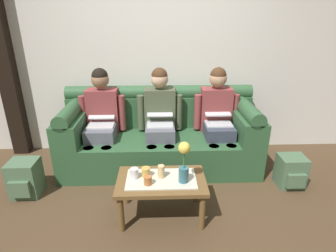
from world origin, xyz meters
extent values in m
plane|color=#4C3823|center=(0.00, 0.00, 0.00)|extent=(14.00, 14.00, 0.00)
cube|color=silver|center=(0.00, 1.70, 1.45)|extent=(6.00, 0.12, 2.90)
cube|color=black|center=(-1.93, 1.58, 1.45)|extent=(0.20, 0.20, 2.90)
cube|color=#2D5633|center=(0.00, 1.10, 0.21)|extent=(2.37, 0.88, 0.42)
cube|color=#2D5633|center=(0.00, 1.43, 0.62)|extent=(2.37, 0.22, 0.40)
cylinder|color=#2D5633|center=(0.00, 1.43, 0.87)|extent=(2.37, 0.18, 0.18)
cube|color=#2D5633|center=(-1.04, 1.10, 0.56)|extent=(0.28, 0.88, 0.28)
cylinder|color=#2D5633|center=(-1.04, 1.10, 0.74)|extent=(0.18, 0.88, 0.18)
cube|color=#2D5633|center=(1.04, 1.10, 0.56)|extent=(0.28, 0.88, 0.28)
cylinder|color=#2D5633|center=(1.04, 1.10, 0.74)|extent=(0.18, 0.88, 0.18)
cube|color=#595B66|center=(-0.71, 1.04, 0.49)|extent=(0.34, 0.40, 0.15)
cylinder|color=#595B66|center=(-0.81, 0.78, 0.21)|extent=(0.12, 0.12, 0.42)
cylinder|color=#595B66|center=(-0.61, 0.78, 0.21)|extent=(0.12, 0.12, 0.42)
cube|color=brown|center=(-0.71, 1.28, 0.69)|extent=(0.38, 0.22, 0.54)
cylinder|color=brown|center=(-0.94, 1.24, 0.67)|extent=(0.09, 0.09, 0.44)
cylinder|color=brown|center=(-0.47, 1.24, 0.67)|extent=(0.09, 0.09, 0.44)
sphere|color=#936B4C|center=(-0.71, 1.26, 1.08)|extent=(0.21, 0.21, 0.21)
sphere|color=black|center=(-0.71, 1.26, 1.12)|extent=(0.19, 0.19, 0.19)
cube|color=silver|center=(-0.71, 1.06, 0.58)|extent=(0.31, 0.22, 0.02)
cube|color=silver|center=(-0.71, 1.21, 0.68)|extent=(0.31, 0.20, 0.10)
cube|color=black|center=(-0.71, 1.21, 0.68)|extent=(0.27, 0.17, 0.08)
cube|color=#595B66|center=(0.00, 1.04, 0.49)|extent=(0.34, 0.40, 0.15)
cylinder|color=#595B66|center=(-0.10, 0.78, 0.21)|extent=(0.12, 0.12, 0.42)
cylinder|color=#595B66|center=(0.10, 0.78, 0.21)|extent=(0.12, 0.12, 0.42)
cube|color=#475138|center=(0.00, 1.28, 0.69)|extent=(0.38, 0.22, 0.54)
cylinder|color=#475138|center=(-0.23, 1.24, 0.67)|extent=(0.09, 0.09, 0.44)
cylinder|color=#475138|center=(0.23, 1.24, 0.67)|extent=(0.09, 0.09, 0.44)
sphere|color=tan|center=(0.00, 1.26, 1.08)|extent=(0.21, 0.21, 0.21)
sphere|color=#472D19|center=(0.00, 1.26, 1.12)|extent=(0.19, 0.19, 0.19)
cube|color=silver|center=(0.00, 1.06, 0.58)|extent=(0.31, 0.22, 0.02)
cube|color=silver|center=(0.00, 1.19, 0.69)|extent=(0.31, 0.21, 0.05)
cube|color=black|center=(0.00, 1.18, 0.69)|extent=(0.27, 0.18, 0.04)
cube|color=#383D4C|center=(0.71, 1.04, 0.49)|extent=(0.34, 0.40, 0.15)
cylinder|color=#383D4C|center=(0.61, 0.78, 0.21)|extent=(0.12, 0.12, 0.42)
cylinder|color=#383D4C|center=(0.81, 0.78, 0.21)|extent=(0.12, 0.12, 0.42)
cube|color=brown|center=(0.71, 1.28, 0.69)|extent=(0.38, 0.22, 0.54)
cylinder|color=brown|center=(0.47, 1.24, 0.67)|extent=(0.09, 0.09, 0.44)
cylinder|color=brown|center=(0.94, 1.24, 0.67)|extent=(0.09, 0.09, 0.44)
sphere|color=tan|center=(0.71, 1.26, 1.08)|extent=(0.21, 0.21, 0.21)
sphere|color=#472D19|center=(0.71, 1.26, 1.12)|extent=(0.19, 0.19, 0.19)
cube|color=silver|center=(0.71, 1.06, 0.58)|extent=(0.31, 0.22, 0.02)
cube|color=silver|center=(0.71, 1.19, 0.69)|extent=(0.31, 0.21, 0.06)
cube|color=black|center=(0.71, 1.18, 0.69)|extent=(0.27, 0.18, 0.04)
cube|color=brown|center=(0.00, 0.15, 0.38)|extent=(0.82, 0.50, 0.04)
cube|color=beige|center=(0.00, 0.15, 0.40)|extent=(0.64, 0.35, 0.01)
cylinder|color=brown|center=(-0.36, -0.05, 0.18)|extent=(0.06, 0.06, 0.36)
cylinder|color=brown|center=(0.36, -0.05, 0.18)|extent=(0.06, 0.06, 0.36)
cylinder|color=brown|center=(-0.36, 0.35, 0.18)|extent=(0.06, 0.06, 0.36)
cylinder|color=brown|center=(0.36, 0.35, 0.18)|extent=(0.06, 0.06, 0.36)
cylinder|color=#336672|center=(0.20, 0.09, 0.48)|extent=(0.09, 0.09, 0.14)
cylinder|color=#3D7538|center=(0.20, 0.09, 0.63)|extent=(0.01, 0.01, 0.16)
sphere|color=#E5CC4C|center=(0.20, 0.09, 0.75)|extent=(0.11, 0.11, 0.11)
cylinder|color=#B26633|center=(-0.12, 0.06, 0.45)|extent=(0.07, 0.07, 0.08)
cylinder|color=#DBB77A|center=(0.00, 0.17, 0.47)|extent=(0.06, 0.06, 0.12)
cylinder|color=gold|center=(-0.14, 0.19, 0.46)|extent=(0.08, 0.08, 0.09)
cylinder|color=silver|center=(-0.24, 0.16, 0.46)|extent=(0.07, 0.07, 0.10)
cube|color=#4C6B4C|center=(1.45, 0.61, 0.18)|extent=(0.29, 0.25, 0.36)
cube|color=#4C6B4C|center=(1.45, 0.46, 0.14)|extent=(0.20, 0.05, 0.16)
cube|color=#4C6B4C|center=(-1.44, 0.54, 0.20)|extent=(0.29, 0.27, 0.39)
cube|color=#4C6B4C|center=(-1.44, 0.39, 0.16)|extent=(0.20, 0.05, 0.18)
camera|label=1|loc=(-0.02, -2.02, 1.81)|focal=29.66mm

